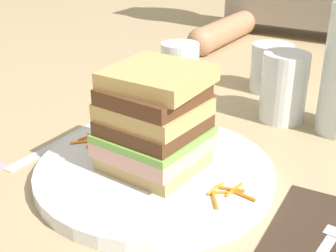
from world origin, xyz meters
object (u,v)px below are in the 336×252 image
at_px(main_plate, 155,172).
at_px(fork, 325,246).
at_px(sandwich, 154,121).
at_px(knife, 61,141).
at_px(juice_glass, 283,90).
at_px(napkin_dark, 332,237).
at_px(empty_tumbler_1, 180,69).
at_px(empty_tumbler_0, 271,68).

relative_size(main_plate, fork, 1.69).
xyz_separation_m(main_plate, sandwich, (0.00, 0.00, 0.07)).
xyz_separation_m(sandwich, knife, (-0.16, 0.01, -0.07)).
distance_m(knife, juice_glass, 0.33).
xyz_separation_m(napkin_dark, knife, (-0.37, 0.01, 0.00)).
relative_size(fork, empty_tumbler_1, 1.85).
distance_m(napkin_dark, fork, 0.02).
height_order(main_plate, juice_glass, juice_glass).
xyz_separation_m(main_plate, napkin_dark, (0.21, -0.00, -0.01)).
xyz_separation_m(fork, knife, (-0.37, 0.04, -0.00)).
distance_m(napkin_dark, knife, 0.37).
bearing_deg(main_plate, napkin_dark, -0.95).
relative_size(napkin_dark, fork, 0.91).
bearing_deg(knife, empty_tumbler_0, 64.19).
bearing_deg(fork, knife, 174.45).
relative_size(fork, empty_tumbler_0, 2.00).
xyz_separation_m(sandwich, juice_glass, (0.07, 0.25, -0.03)).
height_order(sandwich, juice_glass, sandwich).
relative_size(main_plate, juice_glass, 2.71).
bearing_deg(napkin_dark, empty_tumbler_0, 119.02).
bearing_deg(napkin_dark, empty_tumbler_1, 141.25).
bearing_deg(fork, sandwich, 172.78).
bearing_deg(empty_tumbler_0, knife, -115.81).
height_order(sandwich, empty_tumbler_0, sandwich).
xyz_separation_m(sandwich, fork, (0.21, -0.03, -0.07)).
xyz_separation_m(sandwich, empty_tumbler_1, (-0.12, 0.26, -0.03)).
height_order(juice_glass, empty_tumbler_1, juice_glass).
bearing_deg(fork, napkin_dark, 85.56).
distance_m(sandwich, fork, 0.22).
distance_m(fork, empty_tumbler_0, 0.44).
distance_m(main_plate, empty_tumbler_0, 0.36).
relative_size(main_plate, knife, 1.41).
bearing_deg(napkin_dark, main_plate, 179.05).
height_order(sandwich, knife, sandwich).
distance_m(main_plate, empty_tumbler_1, 0.29).
xyz_separation_m(fork, empty_tumbler_1, (-0.33, 0.29, 0.04)).
xyz_separation_m(juice_glass, empty_tumbler_1, (-0.19, 0.01, -0.00)).
relative_size(napkin_dark, empty_tumbler_1, 1.68).
height_order(fork, empty_tumbler_0, empty_tumbler_0).
relative_size(main_plate, empty_tumbler_1, 3.14).
height_order(juice_glass, empty_tumbler_0, juice_glass).
relative_size(sandwich, empty_tumbler_1, 1.33).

